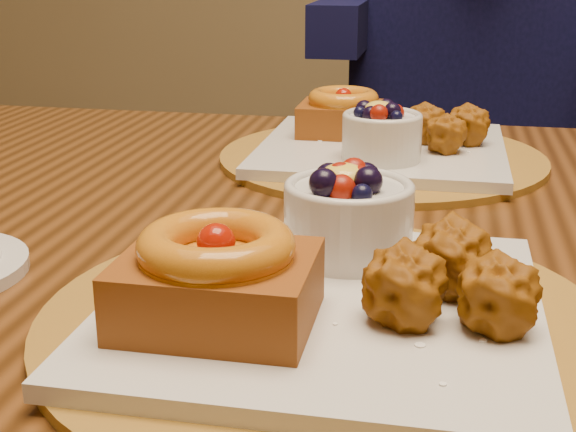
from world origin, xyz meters
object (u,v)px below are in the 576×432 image
Objects in this scene: dining_table at (358,297)px; place_setting_near at (321,283)px; chair_far at (446,223)px; place_setting_far at (380,142)px.

dining_table is 0.24m from place_setting_near.
chair_far is at bearing 84.21° from dining_table.
place_setting_near is (-0.00, -0.21, 0.10)m from dining_table.
place_setting_far is (0.00, 0.43, -0.00)m from place_setting_near.
chair_far is (0.08, 0.83, -0.20)m from dining_table.
dining_table is 0.86m from chair_far.
place_setting_far is 0.69m from chair_far.
place_setting_far is at bearing -94.22° from chair_far.
place_setting_far is at bearing 89.88° from place_setting_near.
chair_far is at bearing 81.99° from place_setting_far.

